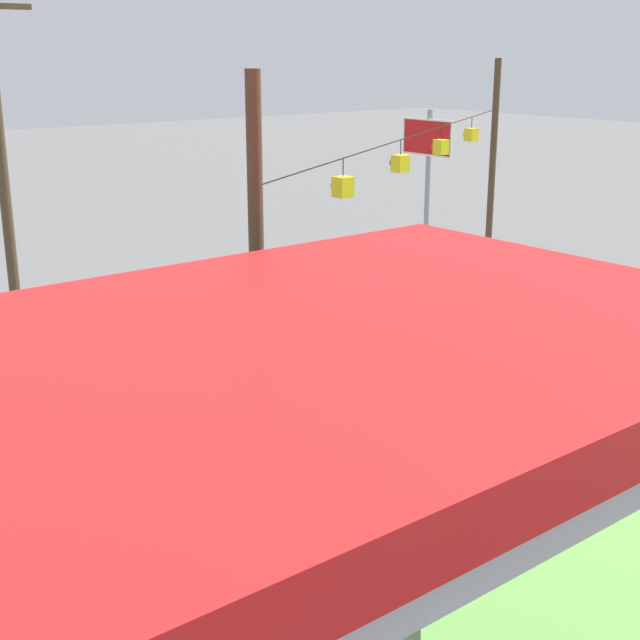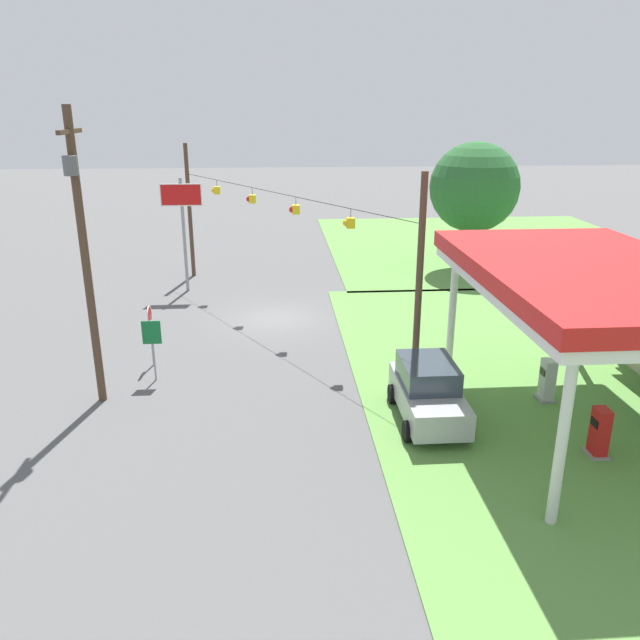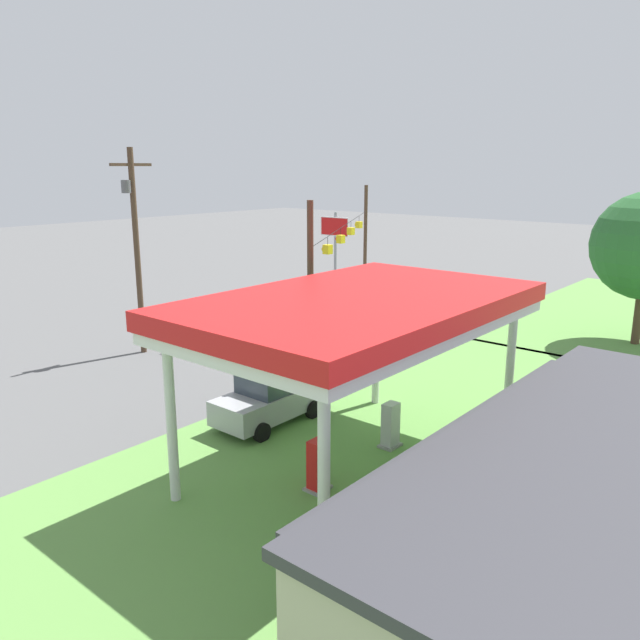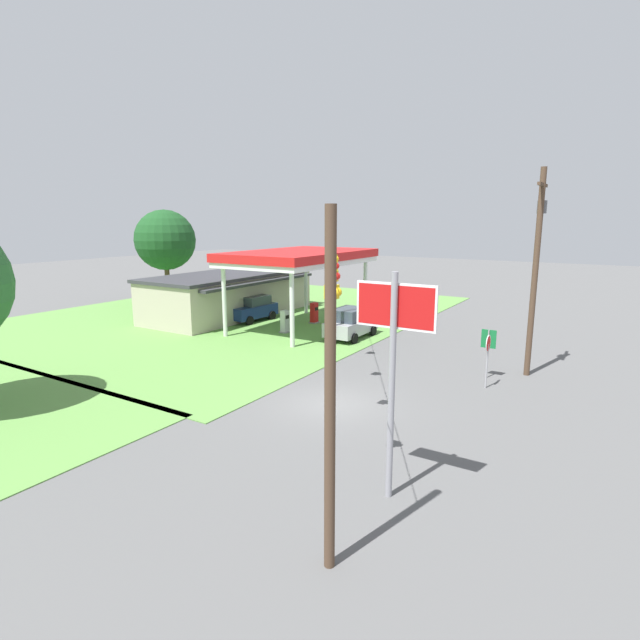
% 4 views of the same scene
% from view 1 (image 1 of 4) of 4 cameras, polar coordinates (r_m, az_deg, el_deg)
% --- Properties ---
extents(ground_plane, '(160.00, 160.00, 0.00)m').
position_cam_1_polar(ground_plane, '(24.42, 6.12, -2.72)').
color(ground_plane, '#565656').
extents(gas_station_canopy, '(11.03, 6.77, 5.45)m').
position_cam_1_polar(gas_station_canopy, '(8.82, -3.52, -4.45)').
color(gas_station_canopy, silver).
rests_on(gas_station_canopy, ground).
extents(car_at_pumps_front, '(4.29, 2.12, 1.99)m').
position_cam_1_polar(car_at_pumps_front, '(14.43, -11.11, -13.15)').
color(car_at_pumps_front, '#9E9EA3').
rests_on(car_at_pumps_front, ground).
extents(stop_sign_roadside, '(0.80, 0.08, 2.50)m').
position_cam_1_polar(stop_sign_roadside, '(24.63, -11.15, 1.65)').
color(stop_sign_roadside, '#99999E').
rests_on(stop_sign_roadside, ground).
extents(stop_sign_overhead, '(0.22, 2.24, 6.29)m').
position_cam_1_polar(stop_sign_overhead, '(30.42, 6.87, 9.91)').
color(stop_sign_overhead, gray).
rests_on(stop_sign_overhead, ground).
extents(route_sign, '(0.10, 0.70, 2.40)m').
position_cam_1_polar(route_sign, '(23.71, -14.02, 0.60)').
color(route_sign, gray).
rests_on(route_sign, ground).
extents(signal_span_gantry, '(17.47, 10.24, 7.90)m').
position_cam_1_polar(signal_span_gantry, '(23.34, 6.43, 7.35)').
color(signal_span_gantry, '#4C3828').
rests_on(signal_span_gantry, ground).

